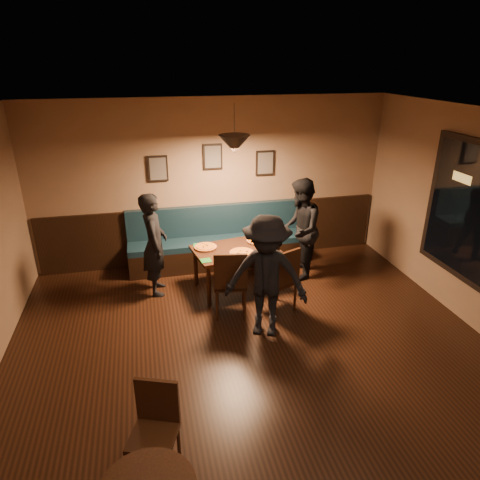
{
  "coord_description": "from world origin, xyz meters",
  "views": [
    {
      "loc": [
        -1.15,
        -3.52,
        3.35
      ],
      "look_at": [
        0.13,
        2.01,
        0.95
      ],
      "focal_mm": 32.3,
      "sensor_mm": 36.0,
      "label": 1
    }
  ],
  "objects_px": {
    "chair_near_right": "(277,279)",
    "diner_right": "(300,230)",
    "diner_left": "(154,244)",
    "soda_glass": "(278,249)",
    "booth_bench": "(217,238)",
    "tabasco_bottle": "(271,242)",
    "cafe_chair_far": "(153,435)",
    "chair_near_left": "(230,281)",
    "diner_front": "(266,277)",
    "dining_table": "(235,268)"
  },
  "relations": [
    {
      "from": "chair_near_left",
      "to": "diner_left",
      "type": "height_order",
      "value": "diner_left"
    },
    {
      "from": "dining_table",
      "to": "chair_near_left",
      "type": "height_order",
      "value": "chair_near_left"
    },
    {
      "from": "booth_bench",
      "to": "soda_glass",
      "type": "bearing_deg",
      "value": -58.03
    },
    {
      "from": "cafe_chair_far",
      "to": "diner_right",
      "type": "bearing_deg",
      "value": -106.82
    },
    {
      "from": "dining_table",
      "to": "tabasco_bottle",
      "type": "relative_size",
      "value": 9.69
    },
    {
      "from": "diner_left",
      "to": "cafe_chair_far",
      "type": "distance_m",
      "value": 3.25
    },
    {
      "from": "chair_near_left",
      "to": "diner_front",
      "type": "bearing_deg",
      "value": -48.05
    },
    {
      "from": "chair_near_right",
      "to": "diner_front",
      "type": "xyz_separation_m",
      "value": [
        -0.31,
        -0.5,
        0.32
      ]
    },
    {
      "from": "diner_left",
      "to": "cafe_chair_far",
      "type": "xyz_separation_m",
      "value": [
        -0.18,
        -3.23,
        -0.36
      ]
    },
    {
      "from": "booth_bench",
      "to": "chair_near_right",
      "type": "bearing_deg",
      "value": -70.98
    },
    {
      "from": "cafe_chair_far",
      "to": "soda_glass",
      "type": "bearing_deg",
      "value": -104.55
    },
    {
      "from": "booth_bench",
      "to": "soda_glass",
      "type": "xyz_separation_m",
      "value": [
        0.71,
        -1.14,
        0.23
      ]
    },
    {
      "from": "dining_table",
      "to": "soda_glass",
      "type": "relative_size",
      "value": 8.92
    },
    {
      "from": "booth_bench",
      "to": "cafe_chair_far",
      "type": "bearing_deg",
      "value": -107.68
    },
    {
      "from": "chair_near_left",
      "to": "chair_near_right",
      "type": "height_order",
      "value": "chair_near_left"
    },
    {
      "from": "booth_bench",
      "to": "chair_near_right",
      "type": "distance_m",
      "value": 1.72
    },
    {
      "from": "booth_bench",
      "to": "tabasco_bottle",
      "type": "xyz_separation_m",
      "value": [
        0.7,
        -0.85,
        0.23
      ]
    },
    {
      "from": "cafe_chair_far",
      "to": "chair_near_left",
      "type": "bearing_deg",
      "value": -95.41
    },
    {
      "from": "chair_near_left",
      "to": "soda_glass",
      "type": "height_order",
      "value": "chair_near_left"
    },
    {
      "from": "tabasco_bottle",
      "to": "diner_right",
      "type": "bearing_deg",
      "value": 15.19
    },
    {
      "from": "diner_front",
      "to": "tabasco_bottle",
      "type": "distance_m",
      "value": 1.35
    },
    {
      "from": "diner_right",
      "to": "diner_front",
      "type": "bearing_deg",
      "value": -11.22
    },
    {
      "from": "chair_near_right",
      "to": "diner_right",
      "type": "distance_m",
      "value": 1.17
    },
    {
      "from": "diner_front",
      "to": "tabasco_bottle",
      "type": "xyz_separation_m",
      "value": [
        0.45,
        1.27,
        -0.09
      ]
    },
    {
      "from": "chair_near_right",
      "to": "diner_right",
      "type": "xyz_separation_m",
      "value": [
        0.66,
        0.92,
        0.33
      ]
    },
    {
      "from": "booth_bench",
      "to": "soda_glass",
      "type": "height_order",
      "value": "booth_bench"
    },
    {
      "from": "booth_bench",
      "to": "tabasco_bottle",
      "type": "relative_size",
      "value": 23.48
    },
    {
      "from": "chair_near_left",
      "to": "cafe_chair_far",
      "type": "distance_m",
      "value": 2.64
    },
    {
      "from": "dining_table",
      "to": "chair_near_left",
      "type": "relative_size",
      "value": 1.23
    },
    {
      "from": "soda_glass",
      "to": "tabasco_bottle",
      "type": "xyz_separation_m",
      "value": [
        -0.02,
        0.29,
        -0.01
      ]
    },
    {
      "from": "diner_right",
      "to": "diner_left",
      "type": "bearing_deg",
      "value": -66.86
    },
    {
      "from": "diner_front",
      "to": "soda_glass",
      "type": "xyz_separation_m",
      "value": [
        0.46,
        0.98,
        -0.08
      ]
    },
    {
      "from": "diner_right",
      "to": "cafe_chair_far",
      "type": "height_order",
      "value": "diner_right"
    },
    {
      "from": "booth_bench",
      "to": "tabasco_bottle",
      "type": "bearing_deg",
      "value": -50.66
    },
    {
      "from": "diner_left",
      "to": "cafe_chair_far",
      "type": "bearing_deg",
      "value": 178.6
    },
    {
      "from": "chair_near_left",
      "to": "tabasco_bottle",
      "type": "relative_size",
      "value": 7.86
    },
    {
      "from": "chair_near_left",
      "to": "chair_near_right",
      "type": "distance_m",
      "value": 0.66
    },
    {
      "from": "diner_front",
      "to": "tabasco_bottle",
      "type": "height_order",
      "value": "diner_front"
    },
    {
      "from": "tabasco_bottle",
      "to": "booth_bench",
      "type": "bearing_deg",
      "value": 129.34
    },
    {
      "from": "cafe_chair_far",
      "to": "dining_table",
      "type": "bearing_deg",
      "value": -93.44
    },
    {
      "from": "diner_left",
      "to": "soda_glass",
      "type": "xyz_separation_m",
      "value": [
        1.78,
        -0.44,
        -0.06
      ]
    },
    {
      "from": "diner_front",
      "to": "diner_left",
      "type": "bearing_deg",
      "value": 156.23
    },
    {
      "from": "chair_near_right",
      "to": "diner_front",
      "type": "bearing_deg",
      "value": -145.6
    },
    {
      "from": "booth_bench",
      "to": "dining_table",
      "type": "xyz_separation_m",
      "value": [
        0.13,
        -0.84,
        -0.17
      ]
    },
    {
      "from": "diner_left",
      "to": "tabasco_bottle",
      "type": "height_order",
      "value": "diner_left"
    },
    {
      "from": "dining_table",
      "to": "soda_glass",
      "type": "distance_m",
      "value": 0.77
    },
    {
      "from": "diner_left",
      "to": "chair_near_right",
      "type": "bearing_deg",
      "value": -117.5
    },
    {
      "from": "soda_glass",
      "to": "cafe_chair_far",
      "type": "relative_size",
      "value": 0.16
    },
    {
      "from": "dining_table",
      "to": "diner_left",
      "type": "bearing_deg",
      "value": 163.65
    },
    {
      "from": "dining_table",
      "to": "diner_front",
      "type": "distance_m",
      "value": 1.37
    }
  ]
}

